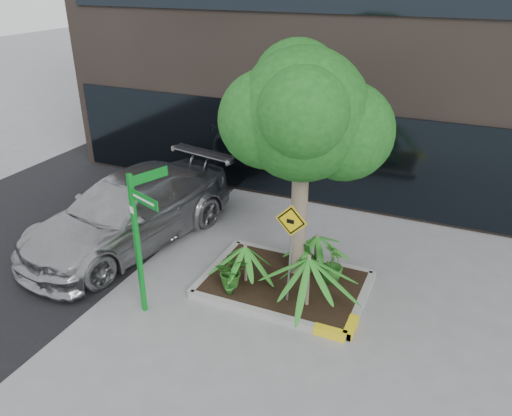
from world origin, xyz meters
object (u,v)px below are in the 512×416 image
at_px(street_sign_post, 140,230).
at_px(parked_car, 130,211).
at_px(cattle_sign, 291,237).
at_px(tree, 303,115).

bearing_deg(street_sign_post, parked_car, 153.04).
xyz_separation_m(parked_car, cattle_sign, (4.31, -0.85, 0.69)).
height_order(parked_car, street_sign_post, street_sign_post).
relative_size(parked_car, street_sign_post, 1.99).
distance_m(tree, street_sign_post, 3.65).
xyz_separation_m(street_sign_post, cattle_sign, (2.41, 1.26, -0.24)).
xyz_separation_m(tree, cattle_sign, (0.20, -1.03, -2.02)).
distance_m(tree, parked_car, 4.93).
bearing_deg(tree, parked_car, -177.46).
height_order(parked_car, cattle_sign, cattle_sign).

